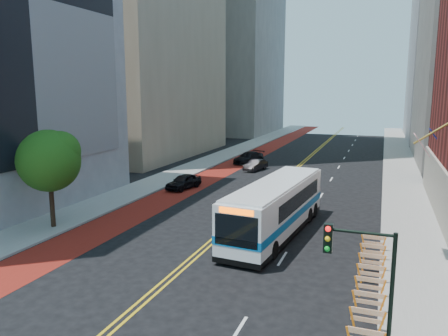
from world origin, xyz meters
TOP-DOWN VIEW (x-y plane):
  - ground at (0.00, 0.00)m, footprint 160.00×160.00m
  - sidewalk_left at (-12.00, 30.00)m, footprint 4.00×140.00m
  - sidewalk_right at (12.00, 30.00)m, footprint 4.00×140.00m
  - bus_lane_paint at (-8.10, 30.00)m, footprint 3.60×140.00m
  - center_line_inner at (-0.18, 30.00)m, footprint 0.14×140.00m
  - center_line_outer at (0.18, 30.00)m, footprint 0.14×140.00m
  - lane_dashes at (4.80, 38.00)m, footprint 0.14×98.20m
  - construction_barriers at (9.60, 3.42)m, footprint 1.42×10.91m
  - street_tree at (-11.24, 6.04)m, footprint 4.20×4.20m
  - traffic_signal at (9.41, -3.51)m, footprint 2.21×0.34m
  - transit_bus at (3.44, 10.15)m, footprint 4.04×13.15m
  - car_a at (-8.15, 20.32)m, footprint 2.54×4.46m
  - car_b at (-4.33, 32.32)m, footprint 2.18×4.14m
  - car_c at (-6.62, 36.99)m, footprint 3.49×5.49m

SIDE VIEW (x-z plane):
  - ground at x=0.00m, z-range 0.00..0.00m
  - center_line_inner at x=-0.18m, z-range 0.00..0.01m
  - center_line_outer at x=0.18m, z-range 0.00..0.01m
  - bus_lane_paint at x=-8.10m, z-range 0.00..0.01m
  - lane_dashes at x=4.80m, z-range 0.00..0.01m
  - sidewalk_left at x=-12.00m, z-range 0.00..0.15m
  - sidewalk_right at x=12.00m, z-range 0.00..0.15m
  - car_b at x=-4.33m, z-range 0.00..1.30m
  - construction_barriers at x=9.60m, z-range 0.17..1.18m
  - car_a at x=-8.15m, z-range 0.00..1.43m
  - car_c at x=-6.62m, z-range 0.00..1.48m
  - transit_bus at x=3.44m, z-range 0.08..3.63m
  - traffic_signal at x=9.41m, z-range 1.18..6.26m
  - street_tree at x=-11.24m, z-range 1.56..8.26m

